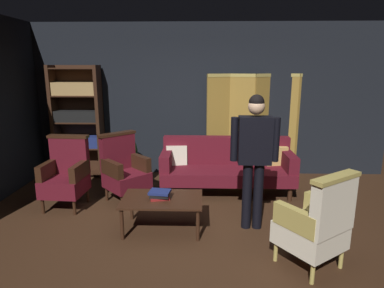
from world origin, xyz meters
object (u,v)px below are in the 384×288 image
(armchair_gilt_accent, at_px, (316,224))
(book_navy_cloth, at_px, (160,192))
(bookshelf, at_px, (78,119))
(standing_figure, at_px, (254,150))
(armchair_wing_right, at_px, (124,169))
(book_red_leather, at_px, (160,197))
(armchair_wing_left, at_px, (66,174))
(velvet_couch, at_px, (227,165))
(coffee_table, at_px, (162,202))
(book_black_cloth, at_px, (160,195))
(folding_screen, at_px, (263,124))
(potted_plant, at_px, (120,154))

(armchair_gilt_accent, distance_m, book_navy_cloth, 1.83)
(bookshelf, height_order, standing_figure, bookshelf)
(armchair_wing_right, bearing_deg, book_red_leather, -55.17)
(armchair_wing_left, distance_m, standing_figure, 2.74)
(velvet_couch, relative_size, coffee_table, 2.12)
(armchair_wing_left, distance_m, book_black_cloth, 1.62)
(folding_screen, relative_size, book_black_cloth, 9.06)
(bookshelf, distance_m, potted_plant, 1.10)
(coffee_table, height_order, book_black_cloth, book_black_cloth)
(folding_screen, relative_size, potted_plant, 2.28)
(standing_figure, xyz_separation_m, potted_plant, (-2.08, 1.61, -0.49))
(armchair_wing_right, distance_m, standing_figure, 2.09)
(book_black_cloth, distance_m, book_navy_cloth, 0.04)
(coffee_table, height_order, potted_plant, potted_plant)
(armchair_wing_right, bearing_deg, book_navy_cloth, -55.17)
(armchair_gilt_accent, distance_m, standing_figure, 1.13)
(bookshelf, height_order, potted_plant, bookshelf)
(standing_figure, bearing_deg, armchair_wing_right, 154.87)
(armchair_gilt_accent, bearing_deg, velvet_couch, 109.05)
(armchair_wing_left, relative_size, potted_plant, 1.13)
(bookshelf, xyz_separation_m, velvet_couch, (2.70, -0.74, -0.63))
(book_red_leather, bearing_deg, armchair_wing_left, 154.28)
(folding_screen, xyz_separation_m, armchair_wing_left, (-3.11, -1.58, -0.50))
(standing_figure, distance_m, potted_plant, 2.67)
(velvet_couch, bearing_deg, armchair_wing_left, -164.17)
(armchair_wing_left, xyz_separation_m, standing_figure, (2.62, -0.60, 0.54))
(armchair_gilt_accent, xyz_separation_m, book_red_leather, (-1.67, 0.76, -0.05))
(velvet_couch, height_order, armchair_wing_right, armchair_wing_right)
(armchair_gilt_accent, bearing_deg, bookshelf, 140.06)
(book_black_cloth, relative_size, book_navy_cloth, 0.91)
(coffee_table, distance_m, armchair_wing_left, 1.64)
(armchair_wing_right, height_order, book_red_leather, armchair_wing_right)
(folding_screen, relative_size, armchair_wing_left, 2.02)
(coffee_table, relative_size, armchair_wing_right, 0.96)
(potted_plant, relative_size, book_black_cloth, 3.97)
(armchair_gilt_accent, bearing_deg, armchair_wing_left, 154.97)
(folding_screen, relative_size, velvet_couch, 0.99)
(bookshelf, distance_m, book_red_leather, 2.84)
(folding_screen, xyz_separation_m, bookshelf, (-3.42, -0.16, 0.10))
(armchair_wing_left, bearing_deg, book_black_cloth, -25.72)
(armchair_wing_left, height_order, armchair_wing_right, same)
(folding_screen, bearing_deg, potted_plant, -167.28)
(potted_plant, xyz_separation_m, book_black_cloth, (0.92, -1.71, -0.06))
(armchair_wing_left, bearing_deg, armchair_gilt_accent, -25.03)
(bookshelf, bearing_deg, book_black_cloth, -50.14)
(book_red_leather, bearing_deg, bookshelf, 129.86)
(armchair_gilt_accent, xyz_separation_m, book_black_cloth, (-1.67, 0.76, -0.02))
(folding_screen, bearing_deg, armchair_wing_left, -153.04)
(armchair_gilt_accent, relative_size, book_red_leather, 4.43)
(book_black_cloth, bearing_deg, standing_figure, 4.94)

